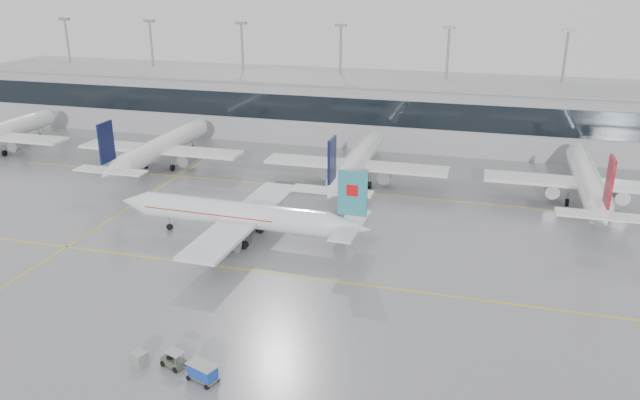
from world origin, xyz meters
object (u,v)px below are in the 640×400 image
(baggage_tug, at_px, (174,361))
(baggage_cart, at_px, (202,371))
(gse_unit, at_px, (139,359))
(air_canada_jet, at_px, (243,215))

(baggage_tug, bearing_deg, baggage_cart, 0.00)
(baggage_cart, distance_m, gse_unit, 6.46)
(air_canada_jet, height_order, gse_unit, air_canada_jet)
(air_canada_jet, distance_m, gse_unit, 28.15)
(air_canada_jet, relative_size, gse_unit, 28.06)
(baggage_cart, xyz_separation_m, gse_unit, (-6.42, 0.65, -0.35))
(gse_unit, bearing_deg, baggage_cart, 13.47)
(gse_unit, bearing_deg, baggage_tug, 29.87)
(air_canada_jet, distance_m, baggage_cart, 29.78)
(air_canada_jet, bearing_deg, baggage_tug, 101.07)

